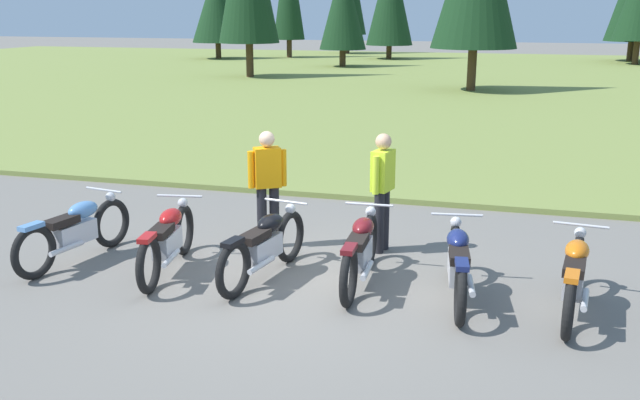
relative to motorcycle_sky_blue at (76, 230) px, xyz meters
name	(u,v)px	position (x,y,z in m)	size (l,w,h in m)	color
ground_plane	(307,281)	(3.19, 0.14, -0.44)	(140.00, 140.00, 0.00)	slate
grass_moorland	(469,82)	(3.19, 26.07, -0.39)	(80.00, 44.00, 0.10)	olive
motorcycle_sky_blue	(76,230)	(0.00, 0.00, 0.00)	(0.65, 2.09, 0.88)	black
motorcycle_red	(168,239)	(1.37, -0.01, 0.00)	(0.67, 2.09, 0.88)	black
motorcycle_black	(264,245)	(2.64, 0.11, 0.00)	(0.64, 2.09, 0.88)	black
motorcycle_maroon	(361,250)	(3.84, 0.25, 0.00)	(0.62, 2.10, 0.88)	black
motorcycle_navy	(458,264)	(5.03, 0.09, 0.00)	(0.65, 2.09, 0.88)	black
motorcycle_orange	(574,276)	(6.31, 0.05, 0.00)	(0.62, 2.10, 0.88)	black
rider_with_back_turned	(382,185)	(3.85, 1.54, 0.51)	(0.30, 0.54, 1.67)	black
rider_checking_bike	(268,182)	(2.26, 1.29, 0.51)	(0.48, 0.38, 1.67)	black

